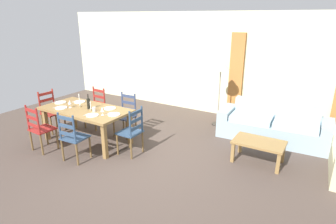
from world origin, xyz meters
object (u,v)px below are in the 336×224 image
(dining_chair_far_right, at_px, (126,115))
(dining_chair_head_east, at_px, (132,131))
(dining_table, at_px, (86,112))
(wine_bottle, at_px, (89,103))
(dining_chair_head_west, at_px, (51,111))
(standing_lamp, at_px, (221,69))
(dining_chair_near_left, at_px, (40,129))
(wine_glass_near_right, at_px, (102,110))
(coffee_table, at_px, (259,145))
(coffee_cup_primary, at_px, (94,109))
(dining_chair_near_right, at_px, (73,137))
(wine_glass_near_left, at_px, (70,103))
(couch, at_px, (273,127))
(dining_chair_far_left, at_px, (96,108))

(dining_chair_far_right, height_order, dining_chair_head_east, same)
(dining_table, distance_m, wine_bottle, 0.22)
(dining_chair_head_west, distance_m, dining_chair_head_east, 2.36)
(dining_table, xyz_separation_m, standing_lamp, (2.03, 2.36, 0.75))
(dining_chair_near_left, height_order, dining_chair_head_east, same)
(wine_bottle, bearing_deg, standing_lamp, 50.19)
(dining_chair_near_left, bearing_deg, wine_glass_near_right, 31.79)
(dining_chair_near_left, height_order, standing_lamp, standing_lamp)
(dining_chair_head_east, distance_m, wine_bottle, 1.16)
(dining_chair_head_east, bearing_deg, coffee_table, 23.10)
(wine_glass_near_right, bearing_deg, standing_lamp, 60.10)
(dining_table, relative_size, coffee_cup_primary, 21.11)
(wine_bottle, height_order, coffee_cup_primary, wine_bottle)
(dining_chair_near_left, distance_m, coffee_cup_primary, 1.11)
(dining_chair_near_right, bearing_deg, coffee_cup_primary, 100.01)
(dining_chair_near_left, relative_size, dining_chair_far_right, 1.00)
(dining_table, xyz_separation_m, dining_chair_far_right, (0.47, 0.72, -0.19))
(dining_chair_near_left, xyz_separation_m, wine_glass_near_left, (0.14, 0.67, 0.38))
(wine_glass_near_left, height_order, couch, wine_glass_near_left)
(dining_table, bearing_deg, dining_chair_near_left, -120.52)
(dining_chair_near_right, relative_size, standing_lamp, 0.59)
(dining_table, relative_size, couch, 0.82)
(coffee_cup_primary, bearing_deg, wine_bottle, 162.74)
(dining_chair_far_right, xyz_separation_m, wine_glass_near_right, (0.13, -0.85, 0.38))
(coffee_cup_primary, relative_size, coffee_table, 0.10)
(dining_chair_head_west, bearing_deg, couch, 25.34)
(wine_glass_near_left, relative_size, coffee_table, 0.18)
(dining_chair_far_right, height_order, coffee_cup_primary, dining_chair_far_right)
(dining_chair_head_west, height_order, wine_glass_near_right, dining_chair_head_west)
(coffee_table, bearing_deg, wine_bottle, -164.01)
(dining_chair_near_left, xyz_separation_m, dining_chair_far_left, (0.01, 1.53, 0.00))
(dining_chair_head_west, distance_m, wine_glass_near_right, 1.83)
(dining_chair_head_west, bearing_deg, dining_chair_far_right, 22.99)
(dining_chair_far_right, distance_m, wine_glass_near_right, 0.94)
(dining_chair_far_right, relative_size, wine_bottle, 3.04)
(wine_glass_near_left, bearing_deg, wine_bottle, 19.54)
(dining_chair_near_right, distance_m, dining_chair_head_west, 1.77)
(dining_chair_head_west, height_order, couch, dining_chair_head_west)
(coffee_cup_primary, relative_size, couch, 0.04)
(dining_chair_far_right, bearing_deg, standing_lamp, 46.48)
(dining_table, distance_m, dining_chair_near_right, 0.86)
(dining_chair_far_right, relative_size, wine_glass_near_right, 5.96)
(dining_chair_head_east, bearing_deg, couch, 44.32)
(dining_table, distance_m, standing_lamp, 3.21)
(wine_bottle, xyz_separation_m, coffee_cup_primary, (0.21, -0.07, -0.07))
(dining_chair_far_right, distance_m, couch, 3.26)
(standing_lamp, bearing_deg, dining_chair_near_left, -128.40)
(dining_chair_near_right, xyz_separation_m, coffee_table, (2.95, 1.70, -0.12))
(couch, bearing_deg, dining_chair_near_left, -142.34)
(dining_chair_near_right, xyz_separation_m, dining_chair_far_left, (-0.87, 1.47, 0.00))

